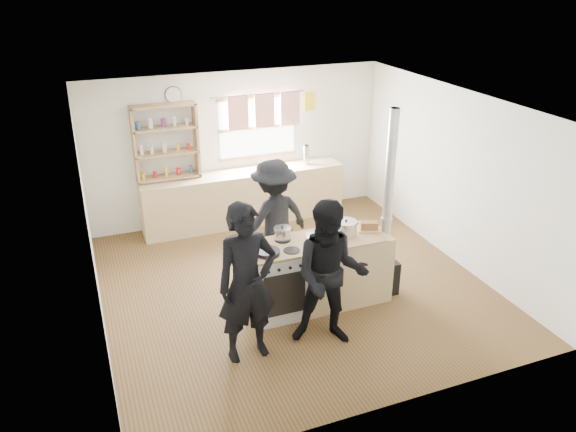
# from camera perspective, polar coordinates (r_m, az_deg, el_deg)

# --- Properties ---
(ground) EXTENTS (5.00, 5.00, 0.01)m
(ground) POSITION_cam_1_polar(r_m,az_deg,el_deg) (7.79, 0.51, -7.02)
(ground) COLOR brown
(ground) RESTS_ON ground
(back_counter) EXTENTS (3.40, 0.55, 0.90)m
(back_counter) POSITION_cam_1_polar(r_m,az_deg,el_deg) (9.46, -4.47, 1.91)
(back_counter) COLOR tan
(back_counter) RESTS_ON ground
(shelving_unit) EXTENTS (1.00, 0.28, 1.20)m
(shelving_unit) POSITION_cam_1_polar(r_m,az_deg,el_deg) (8.97, -12.31, 7.37)
(shelving_unit) COLOR tan
(shelving_unit) RESTS_ON back_counter
(thermos) EXTENTS (0.10, 0.10, 0.32)m
(thermos) POSITION_cam_1_polar(r_m,az_deg,el_deg) (9.61, 1.84, 6.22)
(thermos) COLOR silver
(thermos) RESTS_ON back_counter
(cooking_island) EXTENTS (1.97, 0.64, 0.93)m
(cooking_island) POSITION_cam_1_polar(r_m,az_deg,el_deg) (7.17, 3.24, -5.70)
(cooking_island) COLOR silver
(cooking_island) RESTS_ON ground
(skillet_greens) EXTENTS (0.37, 0.37, 0.05)m
(skillet_greens) POSITION_cam_1_polar(r_m,az_deg,el_deg) (6.58, -2.04, -3.68)
(skillet_greens) COLOR black
(skillet_greens) RESTS_ON cooking_island
(roast_tray) EXTENTS (0.40, 0.35, 0.07)m
(roast_tray) POSITION_cam_1_polar(r_m,az_deg,el_deg) (6.87, 3.32, -2.34)
(roast_tray) COLOR silver
(roast_tray) RESTS_ON cooking_island
(stockpot_stove) EXTENTS (0.21, 0.21, 0.18)m
(stockpot_stove) POSITION_cam_1_polar(r_m,az_deg,el_deg) (6.91, -0.58, -1.76)
(stockpot_stove) COLOR silver
(stockpot_stove) RESTS_ON cooking_island
(stockpot_counter) EXTENTS (0.28, 0.28, 0.21)m
(stockpot_counter) POSITION_cam_1_polar(r_m,az_deg,el_deg) (7.05, 5.90, -1.21)
(stockpot_counter) COLOR silver
(stockpot_counter) RESTS_ON cooking_island
(bread_board) EXTENTS (0.34, 0.30, 0.12)m
(bread_board) POSITION_cam_1_polar(r_m,az_deg,el_deg) (7.22, 8.24, -1.08)
(bread_board) COLOR tan
(bread_board) RESTS_ON cooking_island
(flue_heater) EXTENTS (0.35, 0.35, 2.50)m
(flue_heater) POSITION_cam_1_polar(r_m,az_deg,el_deg) (7.44, 9.74, -3.16)
(flue_heater) COLOR black
(flue_heater) RESTS_ON ground
(person_near_left) EXTENTS (0.70, 0.48, 1.84)m
(person_near_left) POSITION_cam_1_polar(r_m,az_deg,el_deg) (6.05, -4.19, -6.86)
(person_near_left) COLOR black
(person_near_left) RESTS_ON ground
(person_near_right) EXTENTS (1.05, 0.95, 1.76)m
(person_near_right) POSITION_cam_1_polar(r_m,az_deg,el_deg) (6.29, 4.32, -5.98)
(person_near_right) COLOR black
(person_near_right) RESTS_ON ground
(person_far) EXTENTS (1.22, 0.90, 1.69)m
(person_far) POSITION_cam_1_polar(r_m,az_deg,el_deg) (7.70, -1.45, -0.27)
(person_far) COLOR black
(person_far) RESTS_ON ground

